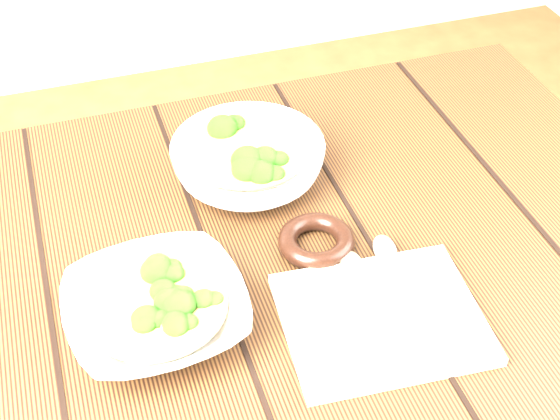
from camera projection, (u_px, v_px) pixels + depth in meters
name	position (u px, v px, depth m)	size (l,w,h in m)	color
table	(238.00, 339.00, 1.03)	(1.20, 0.80, 0.75)	#3B2611
soup_bowl_front	(157.00, 311.00, 0.87)	(0.21, 0.21, 0.06)	white
soup_bowl_back	(248.00, 162.00, 1.06)	(0.26, 0.26, 0.08)	white
trivet	(316.00, 241.00, 0.98)	(0.10, 0.10, 0.02)	black
napkin	(382.00, 318.00, 0.89)	(0.22, 0.18, 0.01)	#BDB79D
spoon_left	(360.00, 287.00, 0.91)	(0.04, 0.19, 0.01)	#9D9A8B
spoon_right	(390.00, 271.00, 0.93)	(0.06, 0.18, 0.01)	#9D9A8B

